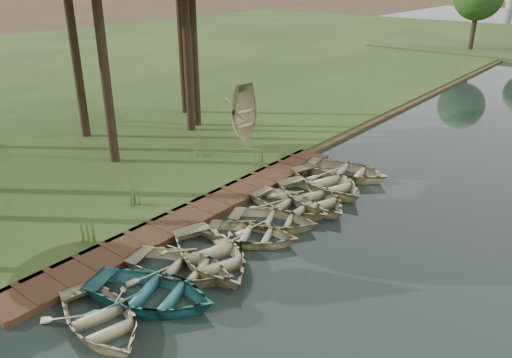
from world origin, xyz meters
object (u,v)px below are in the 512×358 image
Objects in this scene: rowboat_0 at (100,316)px; stored_rowboat at (245,141)px; rowboat_1 at (151,290)px; rowboat_2 at (181,264)px; boardwalk at (201,212)px.

stored_rowboat is at bearing 37.30° from rowboat_0.
stored_rowboat is at bearing 8.27° from rowboat_1.
stored_rowboat reaches higher than rowboat_1.
rowboat_1 reaches higher than rowboat_2.
stored_rowboat is (-5.70, 9.82, 0.22)m from rowboat_2.
boardwalk is at bearing 19.27° from rowboat_2.
boardwalk is at bearing 34.92° from rowboat_0.
boardwalk is 7.27m from stored_rowboat.
rowboat_1 is 1.53m from rowboat_2.
stored_rowboat reaches higher than boardwalk.
rowboat_1 is 12.83m from stored_rowboat.
rowboat_2 is (2.43, -3.34, 0.27)m from boardwalk.
rowboat_0 is 1.56m from rowboat_1.
rowboat_0 is at bearing 152.91° from rowboat_1.
boardwalk is 4.13× the size of rowboat_1.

